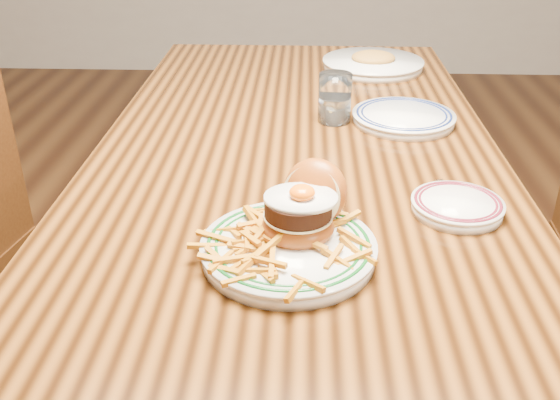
{
  "coord_description": "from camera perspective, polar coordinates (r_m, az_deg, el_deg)",
  "views": [
    {
      "loc": [
        0.01,
        -1.25,
        1.28
      ],
      "look_at": [
        -0.02,
        -0.45,
        0.85
      ],
      "focal_mm": 40.0,
      "sensor_mm": 36.0,
      "label": 1
    }
  ],
  "objects": [
    {
      "name": "side_plate",
      "position": [
        1.11,
        15.9,
        -0.44
      ],
      "size": [
        0.16,
        0.17,
        0.02
      ],
      "rotation": [
        0.0,
        0.0,
        -0.34
      ],
      "color": "white",
      "rests_on": "table"
    },
    {
      "name": "water_glass",
      "position": [
        1.45,
        5.02,
        9.02
      ],
      "size": [
        0.08,
        0.08,
        0.11
      ],
      "color": "white",
      "rests_on": "table"
    },
    {
      "name": "rear_plate",
      "position": [
        1.47,
        11.23,
        7.47
      ],
      "size": [
        0.24,
        0.24,
        0.03
      ],
      "rotation": [
        0.0,
        0.0,
        -0.2
      ],
      "color": "white",
      "rests_on": "table"
    },
    {
      "name": "main_plate",
      "position": [
        0.95,
        1.21,
        -3.02
      ],
      "size": [
        0.27,
        0.28,
        0.13
      ],
      "rotation": [
        0.0,
        0.0,
        -0.42
      ],
      "color": "white",
      "rests_on": "table"
    },
    {
      "name": "floor",
      "position": [
        1.79,
        1.26,
        -17.26
      ],
      "size": [
        6.0,
        6.0,
        0.0
      ],
      "primitive_type": "plane",
      "color": "black",
      "rests_on": "ground"
    },
    {
      "name": "far_plate",
      "position": [
        1.87,
        8.49,
        12.27
      ],
      "size": [
        0.29,
        0.29,
        0.05
      ],
      "rotation": [
        0.0,
        0.0,
        -0.41
      ],
      "color": "white",
      "rests_on": "table"
    },
    {
      "name": "table",
      "position": [
        1.39,
        1.55,
        2.15
      ],
      "size": [
        0.85,
        1.6,
        0.75
      ],
      "color": "black",
      "rests_on": "floor"
    }
  ]
}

